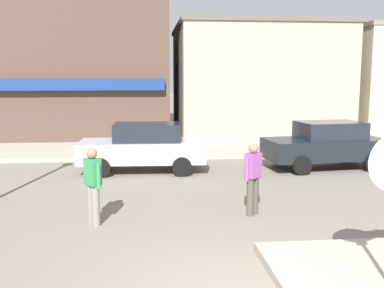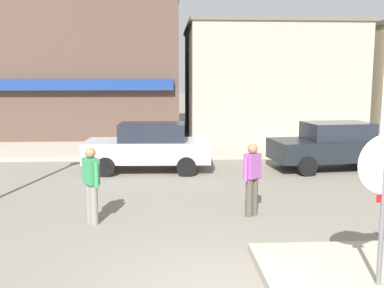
{
  "view_description": "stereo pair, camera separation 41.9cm",
  "coord_description": "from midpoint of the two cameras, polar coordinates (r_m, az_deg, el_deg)",
  "views": [
    {
      "loc": [
        -1.27,
        -5.7,
        3.03
      ],
      "look_at": [
        -0.26,
        4.5,
        1.5
      ],
      "focal_mm": 42.0,
      "sensor_mm": 36.0,
      "label": 1
    },
    {
      "loc": [
        -0.85,
        -5.73,
        3.03
      ],
      "look_at": [
        -0.26,
        4.5,
        1.5
      ],
      "focal_mm": 42.0,
      "sensor_mm": 36.0,
      "label": 2
    }
  ],
  "objects": [
    {
      "name": "pedestrian_crossing_far",
      "position": [
        9.48,
        -11.44,
        -4.87
      ],
      "size": [
        0.4,
        0.49,
        1.61
      ],
      "color": "gray",
      "rests_on": "ground"
    },
    {
      "name": "pedestrian_crossing_near",
      "position": [
        9.93,
        8.84,
        -4.19
      ],
      "size": [
        0.48,
        0.43,
        1.61
      ],
      "color": "#4C473D",
      "rests_on": "ground"
    },
    {
      "name": "parked_car_second",
      "position": [
        15.58,
        18.27,
        -0.12
      ],
      "size": [
        4.17,
        2.23,
        1.56
      ],
      "color": "black",
      "rests_on": "ground"
    },
    {
      "name": "kerb_far",
      "position": [
        18.53,
        0.04,
        -0.67
      ],
      "size": [
        80.0,
        4.0,
        0.15
      ],
      "primitive_type": "cube",
      "color": "#A89E8C",
      "rests_on": "ground"
    },
    {
      "name": "building_storefront_left_near",
      "position": [
        24.32,
        9.64,
        7.93
      ],
      "size": [
        8.23,
        8.05,
        5.66
      ],
      "color": "#9E9384",
      "rests_on": "ground"
    },
    {
      "name": "stop_sign",
      "position": [
        6.75,
        24.86,
        -5.28
      ],
      "size": [
        0.82,
        0.11,
        2.3
      ],
      "color": "slate",
      "rests_on": "ground"
    },
    {
      "name": "parked_car_nearest",
      "position": [
        14.57,
        -4.68,
        -0.29
      ],
      "size": [
        4.05,
        1.98,
        1.56
      ],
      "color": "#B7B7BC",
      "rests_on": "ground"
    },
    {
      "name": "building_corner_shop",
      "position": [
        25.23,
        -12.81,
        9.57
      ],
      "size": [
        10.05,
        9.76,
        7.17
      ],
      "color": "brown",
      "rests_on": "ground"
    }
  ]
}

